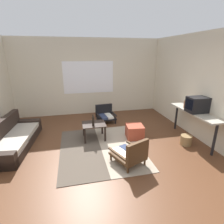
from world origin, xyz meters
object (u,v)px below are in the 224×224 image
Objects in this scene: coffee_table at (94,127)px; clay_vase at (188,104)px; crt_television at (197,105)px; couch at (13,139)px; console_shelf at (194,115)px; ottoman_orange at (135,132)px; armchair_by_window at (105,114)px; armchair_striped_foreground at (130,154)px; glass_bottle at (93,121)px; wicker_basket at (186,140)px.

coffee_table is 2.57m from clay_vase.
couch is at bearing 171.36° from crt_television.
console_shelf is 0.36m from clay_vase.
armchair_by_window is at bearing 111.38° from ottoman_orange.
armchair_by_window is at bearing 142.01° from clay_vase.
ottoman_orange is at bearing 66.42° from armchair_striped_foreground.
couch reaches higher than coffee_table.
clay_vase reaches higher than glass_bottle.
console_shelf reaches higher than wicker_basket.
armchair_striped_foreground is at bearing -64.00° from glass_bottle.
console_shelf is (2.48, -0.64, 0.36)m from coffee_table.
couch reaches higher than wicker_basket.
glass_bottle is (-0.55, -1.29, 0.31)m from armchair_by_window.
ottoman_orange is 1.16m from glass_bottle.
armchair_striped_foreground is at bearing -152.59° from clay_vase.
couch is 1.99m from coffee_table.
console_shelf reaches higher than glass_bottle.
armchair_by_window is 2.21× the size of glass_bottle.
couch is at bearing 152.77° from armchair_striped_foreground.
wicker_basket is (-0.28, -0.49, -0.79)m from clay_vase.
crt_television is at bearing -93.42° from console_shelf.
console_shelf is at bearing -14.48° from coffee_table.
coffee_table is 2.65m from crt_television.
glass_bottle is at bearing 174.75° from ottoman_orange.
ottoman_orange is (0.49, 1.13, -0.07)m from armchair_striped_foreground.
armchair_striped_foreground is 1.71m from wicker_basket.
clay_vase is at bearing 27.41° from armchair_striped_foreground.
console_shelf reaches higher than armchair_by_window.
couch is at bearing -179.57° from coffee_table.
coffee_table is at bearing 169.25° from ottoman_orange.
clay_vase is at bearing -4.21° from couch.
glass_bottle is (-2.50, 0.59, -0.44)m from crt_television.
glass_bottle is at bearing 116.00° from armchair_striped_foreground.
armchair_striped_foreground is 1.40m from glass_bottle.
crt_television is 2.61m from glass_bottle.
clay_vase is (1.96, -1.53, 0.67)m from armchair_by_window.
wicker_basket is (2.23, -0.73, -0.43)m from glass_bottle.
couch is 2.88m from armchair_striped_foreground.
armchair_striped_foreground is at bearing -66.64° from coffee_table.
armchair_striped_foreground is (2.56, -1.32, 0.05)m from couch.
armchair_by_window is 0.39× the size of console_shelf.
wicker_basket is (-0.28, -0.19, -0.59)m from console_shelf.
couch reaches higher than armchair_striped_foreground.
couch is 3.30× the size of armchair_by_window.
coffee_table is (1.99, 0.01, 0.14)m from couch.
armchair_striped_foreground is 1.73× the size of crt_television.
crt_television reaches higher than console_shelf.
ottoman_orange is 1.57m from console_shelf.
couch is 3.06m from ottoman_orange.
crt_television reaches higher than armchair_by_window.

